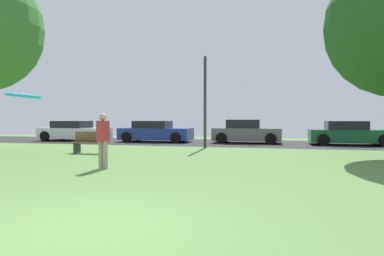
# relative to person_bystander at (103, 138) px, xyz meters

# --- Properties ---
(ground_plane) EXTENTS (44.00, 44.00, 0.00)m
(ground_plane) POSITION_rel_person_bystander_xyz_m (2.40, -4.83, -0.88)
(ground_plane) COLOR #5B8442
(road_strip) EXTENTS (44.00, 6.40, 0.01)m
(road_strip) POSITION_rel_person_bystander_xyz_m (2.40, 11.17, -0.87)
(road_strip) COLOR #28282B
(road_strip) RESTS_ON ground_plane
(person_bystander) EXTENTS (0.30, 0.36, 1.60)m
(person_bystander) POSITION_rel_person_bystander_xyz_m (0.00, 0.00, 0.00)
(person_bystander) COLOR gray
(person_bystander) RESTS_ON ground_plane
(frisbee_disc) EXTENTS (0.29, 0.29, 0.06)m
(frisbee_disc) POSITION_rel_person_bystander_xyz_m (2.79, -6.32, 0.75)
(frisbee_disc) COLOR #2DB2E0
(parked_car_white) EXTENTS (4.55, 2.08, 1.30)m
(parked_car_white) POSITION_rel_person_bystander_xyz_m (-8.14, 10.89, -0.27)
(parked_car_white) COLOR white
(parked_car_white) RESTS_ON ground_plane
(parked_car_blue) EXTENTS (4.50, 2.04, 1.32)m
(parked_car_blue) POSITION_rel_person_bystander_xyz_m (-2.50, 11.07, -0.26)
(parked_car_blue) COLOR #233893
(parked_car_blue) RESTS_ON ground_plane
(parked_car_grey) EXTENTS (4.01, 1.94, 1.40)m
(parked_car_grey) POSITION_rel_person_bystander_xyz_m (3.15, 11.39, -0.23)
(parked_car_grey) COLOR slate
(parked_car_grey) RESTS_ON ground_plane
(parked_car_green) EXTENTS (4.25, 2.07, 1.32)m
(parked_car_green) POSITION_rel_person_bystander_xyz_m (8.79, 11.21, -0.26)
(parked_car_green) COLOR #195633
(parked_car_green) RESTS_ON ground_plane
(park_bench) EXTENTS (1.60, 0.45, 0.90)m
(park_bench) POSITION_rel_person_bystander_xyz_m (-2.68, 3.80, -0.41)
(park_bench) COLOR brown
(park_bench) RESTS_ON ground_plane
(street_lamp_post) EXTENTS (0.14, 0.14, 4.50)m
(street_lamp_post) POSITION_rel_person_bystander_xyz_m (1.47, 7.37, 1.37)
(street_lamp_post) COLOR #2D2D33
(street_lamp_post) RESTS_ON ground_plane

